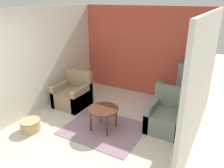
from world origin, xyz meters
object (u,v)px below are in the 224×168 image
Objects in this scene: birdcage at (185,88)px; parrot at (190,56)px; armchair_left at (73,95)px; potted_plant at (159,89)px; wicker_basket at (31,125)px; armchair_right at (167,117)px; coffee_table at (103,111)px.

parrot reaches higher than birdcage.
armchair_left reaches higher than potted_plant.
wicker_basket is (-0.04, -1.41, -0.16)m from armchair_left.
armchair_right is 0.71× the size of birdcage.
birdcage reaches higher than coffee_table.
armchair_left is 3.09m from parrot.
potted_plant is (1.94, 1.28, 0.10)m from armchair_left.
parrot is (1.29, 1.82, 0.94)m from coffee_table.
coffee_table is 1.98m from potted_plant.
coffee_table is 1.47× the size of wicker_basket.
coffee_table is at bearing -24.50° from armchair_left.
armchair_left is 2.89m from birdcage.
birdcage is at bearing 54.51° from coffee_table.
armchair_right is at bearing 30.10° from coffee_table.
armchair_right is 1.17m from birdcage.
birdcage is (0.10, 1.12, 0.30)m from armchair_right.
parrot is at bearing -5.48° from potted_plant.
coffee_table is 0.51× the size of birdcage.
parrot is 1.22m from potted_plant.
birdcage is 0.71m from potted_plant.
coffee_table is 2.23m from birdcage.
wicker_basket is at bearing -149.30° from coffee_table.
armchair_left is 2.05× the size of wicker_basket.
parrot is at bearing 24.97° from armchair_left.
parrot is at bearing 90.00° from birdcage.
armchair_right is at bearing -95.16° from parrot.
wicker_basket is (-2.66, -2.62, -1.27)m from parrot.
coffee_table is 0.72× the size of armchair_right.
birdcage is 4.53× the size of parrot.
armchair_left reaches higher than coffee_table.
coffee_table is 2.42m from parrot.
parrot is (0.10, 1.13, 1.11)m from armchair_right.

